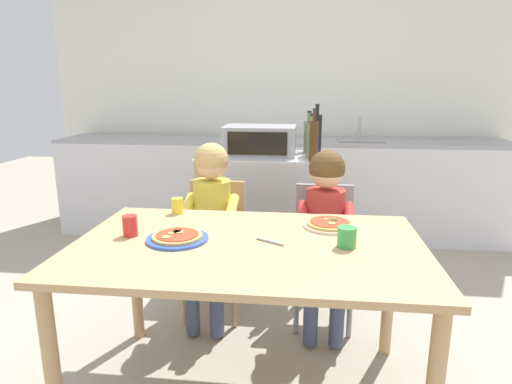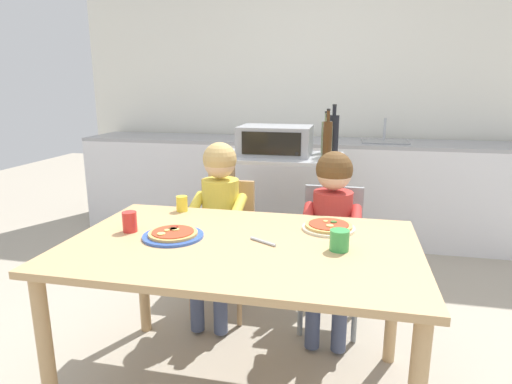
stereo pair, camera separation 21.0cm
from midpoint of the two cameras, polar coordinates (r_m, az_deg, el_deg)
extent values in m
plane|color=#A89E8C|center=(3.12, -0.35, -12.78)|extent=(10.64, 10.64, 0.00)
cube|color=white|center=(4.44, 2.23, 13.20)|extent=(4.63, 0.12, 2.70)
cube|color=silver|center=(4.15, 1.69, 0.45)|extent=(4.17, 0.60, 0.88)
cube|color=#9E9EA3|center=(4.06, 1.73, 6.69)|extent=(4.17, 0.60, 0.03)
cube|color=gray|center=(4.07, 12.10, 6.58)|extent=(0.40, 0.33, 0.02)
cylinder|color=#B7BABF|center=(4.18, 12.01, 8.18)|extent=(0.02, 0.02, 0.20)
cube|color=#B7BABF|center=(3.14, -0.98, 4.63)|extent=(0.92, 0.56, 0.02)
cube|color=tan|center=(3.29, -0.94, -5.38)|extent=(0.85, 0.51, 0.02)
cube|color=tan|center=(3.11, -9.24, -4.30)|extent=(0.05, 0.05, 0.88)
cube|color=tan|center=(3.00, 6.47, -4.89)|extent=(0.05, 0.05, 0.88)
cube|color=tan|center=(3.55, -7.19, -1.93)|extent=(0.05, 0.05, 0.88)
cube|color=tan|center=(3.45, 6.49, -2.36)|extent=(0.05, 0.05, 0.88)
cube|color=#999BA0|center=(3.16, -1.39, 6.79)|extent=(0.51, 0.36, 0.21)
cube|color=black|center=(2.98, -1.88, 6.36)|extent=(0.41, 0.01, 0.16)
cylinder|color=black|center=(2.96, 1.57, 5.11)|extent=(0.02, 0.01, 0.02)
cylinder|color=olive|center=(3.02, 5.42, 6.38)|extent=(0.05, 0.05, 0.20)
cylinder|color=olive|center=(3.01, 5.48, 9.05)|extent=(0.03, 0.03, 0.08)
cylinder|color=black|center=(3.00, 5.50, 9.91)|extent=(0.03, 0.03, 0.01)
cylinder|color=#4C2D14|center=(2.90, 5.53, 6.67)|extent=(0.06, 0.06, 0.26)
cylinder|color=#4C2D14|center=(2.89, 5.60, 9.94)|extent=(0.02, 0.02, 0.07)
cylinder|color=black|center=(2.88, 5.62, 10.74)|extent=(0.02, 0.02, 0.01)
cylinder|color=olive|center=(3.12, 5.34, 6.74)|extent=(0.07, 0.07, 0.22)
cylinder|color=olive|center=(3.10, 5.40, 9.35)|extent=(0.03, 0.03, 0.07)
cylinder|color=black|center=(3.10, 5.42, 10.10)|extent=(0.03, 0.03, 0.01)
cylinder|color=black|center=(3.21, 6.09, 7.53)|extent=(0.07, 0.07, 0.28)
cylinder|color=black|center=(3.19, 6.17, 10.63)|extent=(0.03, 0.03, 0.06)
cylinder|color=black|center=(3.19, 6.18, 11.31)|extent=(0.03, 0.03, 0.01)
cylinder|color=olive|center=(3.30, 5.13, 7.25)|extent=(0.07, 0.07, 0.23)
cylinder|color=olive|center=(3.29, 5.18, 9.78)|extent=(0.03, 0.03, 0.06)
cylinder|color=black|center=(3.29, 5.20, 10.45)|extent=(0.04, 0.04, 0.01)
cube|color=tan|center=(1.87, -4.30, -7.17)|extent=(1.49, 0.94, 0.03)
cylinder|color=tan|center=(1.95, -28.18, -20.20)|extent=(0.06, 0.06, 0.72)
cylinder|color=tan|center=(2.57, -17.83, -10.76)|extent=(0.06, 0.06, 0.72)
cylinder|color=tan|center=(2.39, 14.63, -12.52)|extent=(0.06, 0.06, 0.72)
cube|color=tan|center=(2.69, -7.86, -7.24)|extent=(0.36, 0.36, 0.04)
cube|color=tan|center=(2.77, -7.18, -2.40)|extent=(0.34, 0.03, 0.38)
cylinder|color=tan|center=(2.61, -5.24, -13.11)|extent=(0.03, 0.03, 0.42)
cylinder|color=tan|center=(2.68, -11.69, -12.57)|extent=(0.03, 0.03, 0.42)
cylinder|color=tan|center=(2.87, -4.02, -10.43)|extent=(0.03, 0.03, 0.42)
cylinder|color=tan|center=(2.94, -9.87, -10.03)|extent=(0.03, 0.03, 0.42)
cube|color=gray|center=(2.58, 6.56, -8.10)|extent=(0.36, 0.36, 0.04)
cube|color=gray|center=(2.67, 6.68, -3.03)|extent=(0.34, 0.03, 0.38)
cylinder|color=gray|center=(2.54, 9.90, -14.04)|extent=(0.03, 0.03, 0.42)
cylinder|color=gray|center=(2.54, 2.93, -13.87)|extent=(0.03, 0.03, 0.42)
cylinder|color=gray|center=(2.81, 9.56, -11.19)|extent=(0.03, 0.03, 0.42)
cylinder|color=gray|center=(2.81, 3.32, -11.03)|extent=(0.03, 0.03, 0.42)
cube|color=#424C6B|center=(2.53, -7.12, -7.61)|extent=(0.10, 0.30, 0.10)
cylinder|color=#424C6B|center=(2.51, -7.66, -13.78)|extent=(0.08, 0.08, 0.44)
cube|color=#424C6B|center=(2.56, -10.19, -7.42)|extent=(0.10, 0.30, 0.10)
cylinder|color=#424C6B|center=(2.55, -10.80, -13.50)|extent=(0.08, 0.08, 0.44)
cylinder|color=yellow|center=(2.48, -5.71, -2.48)|extent=(0.06, 0.26, 0.15)
cylinder|color=yellow|center=(2.55, -11.45, -2.25)|extent=(0.06, 0.26, 0.15)
cylinder|color=yellow|center=(2.61, -8.03, -2.55)|extent=(0.22, 0.22, 0.38)
sphere|color=beige|center=(2.55, -8.25, 3.79)|extent=(0.19, 0.19, 0.19)
sphere|color=tan|center=(2.54, -8.26, 4.17)|extent=(0.20, 0.20, 0.20)
cube|color=#424C6B|center=(2.44, 8.24, -8.49)|extent=(0.10, 0.30, 0.10)
cylinder|color=#424C6B|center=(2.42, 8.13, -14.92)|extent=(0.08, 0.08, 0.44)
cube|color=#424C6B|center=(2.44, 4.92, -8.41)|extent=(0.10, 0.30, 0.10)
cylinder|color=#424C6B|center=(2.42, 4.70, -14.84)|extent=(0.08, 0.08, 0.44)
cylinder|color=#BC332D|center=(2.41, 9.82, -3.58)|extent=(0.06, 0.26, 0.15)
cylinder|color=#BC332D|center=(2.41, 3.62, -3.42)|extent=(0.06, 0.26, 0.15)
cylinder|color=#BC332D|center=(2.51, 6.69, -3.58)|extent=(0.22, 0.22, 0.35)
sphere|color=beige|center=(2.44, 6.88, 2.70)|extent=(0.19, 0.19, 0.19)
sphere|color=brown|center=(2.44, 6.89, 3.10)|extent=(0.20, 0.20, 0.20)
cylinder|color=#3356B7|center=(1.94, -13.35, -6.04)|extent=(0.27, 0.27, 0.01)
cylinder|color=tan|center=(1.93, -13.37, -5.70)|extent=(0.22, 0.22, 0.01)
cylinder|color=#B23D23|center=(1.93, -13.38, -5.48)|extent=(0.18, 0.18, 0.00)
cylinder|color=#DBC666|center=(1.90, -14.84, -5.80)|extent=(0.04, 0.04, 0.01)
cylinder|color=#DBC666|center=(1.94, -14.22, -5.36)|extent=(0.02, 0.02, 0.01)
cylinder|color=#563319|center=(1.95, -13.35, -5.14)|extent=(0.03, 0.03, 0.01)
cylinder|color=#563319|center=(1.96, -13.62, -5.12)|extent=(0.03, 0.03, 0.01)
cylinder|color=#DBC666|center=(1.94, -13.09, -5.21)|extent=(0.03, 0.03, 0.01)
cylinder|color=maroon|center=(1.98, -13.28, -4.82)|extent=(0.03, 0.03, 0.01)
cylinder|color=beige|center=(2.07, 6.78, -4.47)|extent=(0.24, 0.24, 0.01)
cylinder|color=tan|center=(2.07, 6.79, -4.15)|extent=(0.22, 0.22, 0.01)
cylinder|color=#B23D23|center=(2.06, 6.79, -3.94)|extent=(0.19, 0.19, 0.00)
cylinder|color=#386628|center=(2.09, 7.38, -3.64)|extent=(0.03, 0.03, 0.01)
cylinder|color=#DBC666|center=(2.03, 7.01, -4.15)|extent=(0.03, 0.03, 0.01)
cylinder|color=#DBC666|center=(2.09, 6.37, -3.61)|extent=(0.02, 0.02, 0.01)
cylinder|color=green|center=(1.81, 8.61, -5.98)|extent=(0.08, 0.08, 0.09)
cylinder|color=yellow|center=(2.32, -12.85, -1.81)|extent=(0.06, 0.06, 0.08)
cylinder|color=red|center=(2.04, -19.07, -4.25)|extent=(0.07, 0.07, 0.09)
cylinder|color=#B7BABF|center=(1.86, -1.39, -6.53)|extent=(0.13, 0.08, 0.01)
camera|label=1|loc=(0.10, -92.86, -0.71)|focal=30.50mm
camera|label=2|loc=(0.10, 87.14, 0.71)|focal=30.50mm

